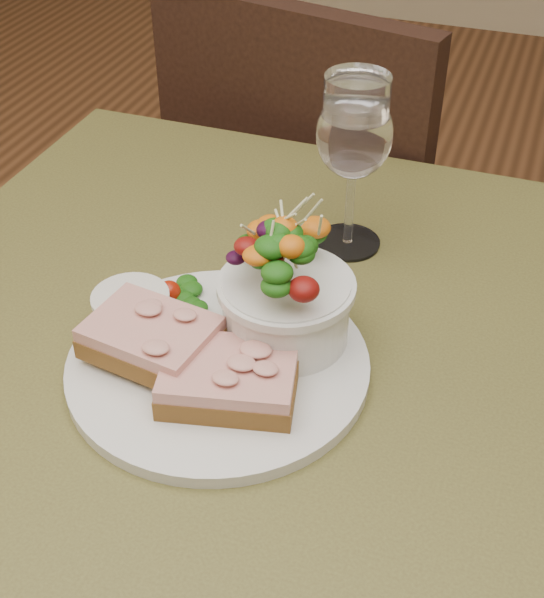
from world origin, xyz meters
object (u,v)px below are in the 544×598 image
(sandwich_back, at_px, (151,337))
(ramekin, at_px, (132,309))
(chair_far, at_px, (333,309))
(sandwich_front, at_px, (229,378))
(dinner_plate, at_px, (218,365))
(salad_bowl, at_px, (286,283))
(cafe_table, at_px, (269,432))
(wine_glass, at_px, (354,140))

(sandwich_back, relative_size, ramekin, 1.81)
(chair_far, relative_size, sandwich_front, 7.14)
(dinner_plate, bearing_deg, ramekin, 169.55)
(sandwich_back, distance_m, salad_bowl, 0.13)
(cafe_table, bearing_deg, sandwich_back, -151.02)
(dinner_plate, bearing_deg, wine_glass, 76.78)
(ramekin, bearing_deg, chair_far, 88.21)
(chair_far, bearing_deg, ramekin, 100.57)
(cafe_table, relative_size, chair_far, 0.89)
(ramekin, bearing_deg, wine_glass, 55.78)
(cafe_table, relative_size, sandwich_back, 6.80)
(ramekin, xyz_separation_m, salad_bowl, (0.14, 0.03, 0.04))
(dinner_plate, height_order, ramekin, ramekin)
(chair_far, relative_size, salad_bowl, 7.09)
(dinner_plate, bearing_deg, sandwich_back, -163.27)
(sandwich_back, bearing_deg, dinner_plate, 25.35)
(cafe_table, bearing_deg, ramekin, -172.41)
(sandwich_back, bearing_deg, salad_bowl, 42.53)
(cafe_table, xyz_separation_m, salad_bowl, (0.01, 0.02, 0.17))
(dinner_plate, relative_size, salad_bowl, 2.09)
(ramekin, xyz_separation_m, wine_glass, (0.14, 0.21, 0.09))
(chair_far, height_order, sandwich_back, chair_far)
(ramekin, relative_size, salad_bowl, 0.51)
(chair_far, relative_size, sandwich_back, 7.65)
(sandwich_front, xyz_separation_m, salad_bowl, (0.02, 0.08, 0.04))
(cafe_table, bearing_deg, sandwich_front, -99.23)
(salad_bowl, bearing_deg, wine_glass, 87.27)
(chair_far, bearing_deg, cafe_table, 111.79)
(chair_far, height_order, salad_bowl, chair_far)
(sandwich_front, bearing_deg, wine_glass, 71.11)
(chair_far, xyz_separation_m, wine_glass, (0.12, -0.44, 0.58))
(chair_far, bearing_deg, salad_bowl, 112.91)
(cafe_table, height_order, salad_bowl, salad_bowl)
(cafe_table, height_order, dinner_plate, dinner_plate)
(chair_far, distance_m, dinner_plate, 0.82)
(salad_bowl, bearing_deg, cafe_table, -119.36)
(wine_glass, bearing_deg, cafe_table, -95.30)
(ramekin, distance_m, wine_glass, 0.27)
(salad_bowl, bearing_deg, sandwich_front, -103.69)
(sandwich_back, bearing_deg, ramekin, 146.26)
(chair_far, xyz_separation_m, ramekin, (-0.02, -0.65, 0.49))
(cafe_table, xyz_separation_m, wine_glass, (0.02, 0.20, 0.22))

